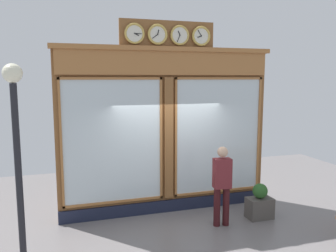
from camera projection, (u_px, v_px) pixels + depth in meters
name	position (u px, v px, depth m)	size (l,w,h in m)	color
shop_facade	(166.00, 129.00, 7.90)	(4.98, 0.42, 4.32)	brown
pedestrian	(222.00, 183.00, 7.15)	(0.38, 0.26, 1.69)	#3A1316
street_lamp	(16.00, 139.00, 5.02)	(0.28, 0.28, 3.29)	black
planter_box	(259.00, 208.00, 7.63)	(0.56, 0.36, 0.46)	#4C4742
planter_shrub	(260.00, 191.00, 7.58)	(0.33, 0.33, 0.33)	#285623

